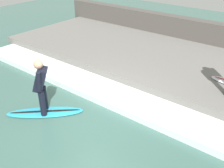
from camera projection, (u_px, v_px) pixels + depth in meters
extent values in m
plane|color=#426B60|center=(93.00, 119.00, 6.80)|extent=(28.00, 28.00, 0.00)
cube|color=slate|center=(166.00, 63.00, 9.41)|extent=(4.40, 12.97, 0.43)
cube|color=#544F49|center=(195.00, 35.00, 10.89)|extent=(0.50, 13.62, 1.27)
cube|color=white|center=(120.00, 97.00, 7.56)|extent=(1.12, 12.33, 0.19)
ellipsoid|color=#2DADD1|center=(45.00, 112.00, 7.03)|extent=(1.76, 1.83, 0.06)
ellipsoid|color=black|center=(45.00, 111.00, 7.01)|extent=(1.34, 1.43, 0.01)
cylinder|color=black|center=(43.00, 104.00, 6.72)|extent=(0.16, 0.16, 0.68)
cylinder|color=black|center=(44.00, 98.00, 6.98)|extent=(0.16, 0.16, 0.68)
cube|color=black|center=(40.00, 79.00, 6.55)|extent=(0.56, 0.56, 0.64)
sphere|color=tan|center=(38.00, 64.00, 6.36)|extent=(0.23, 0.23, 0.23)
cylinder|color=black|center=(39.00, 82.00, 6.34)|extent=(0.11, 0.19, 0.54)
cylinder|color=black|center=(41.00, 74.00, 6.73)|extent=(0.11, 0.19, 0.54)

